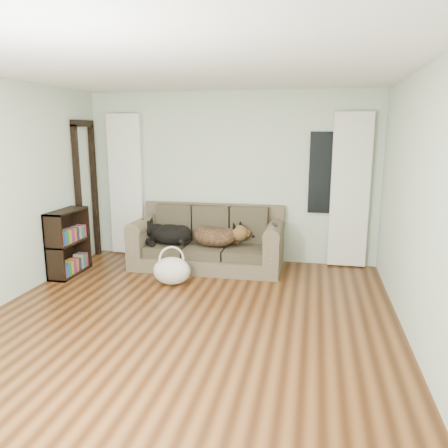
% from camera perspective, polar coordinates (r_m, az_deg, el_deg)
% --- Properties ---
extents(floor, '(5.00, 5.00, 0.00)m').
position_cam_1_polar(floor, '(4.78, -5.12, -12.80)').
color(floor, '#381C0B').
rests_on(floor, ground).
extents(ceiling, '(5.00, 5.00, 0.00)m').
position_cam_1_polar(ceiling, '(4.38, -5.79, 19.79)').
color(ceiling, white).
rests_on(ceiling, ground).
extents(wall_back, '(4.50, 0.04, 2.60)m').
position_cam_1_polar(wall_back, '(6.80, 0.80, 6.09)').
color(wall_back, beige).
rests_on(wall_back, ground).
extents(wall_right, '(0.04, 5.00, 2.60)m').
position_cam_1_polar(wall_right, '(4.31, 24.49, 1.55)').
color(wall_right, beige).
rests_on(wall_right, ground).
extents(curtain_left, '(0.55, 0.08, 2.25)m').
position_cam_1_polar(curtain_left, '(7.26, -12.66, 4.98)').
color(curtain_left, white).
rests_on(curtain_left, ground).
extents(curtain_right, '(0.55, 0.08, 2.25)m').
position_cam_1_polar(curtain_right, '(6.64, 16.13, 4.17)').
color(curtain_right, white).
rests_on(curtain_right, ground).
extents(window_pane, '(0.50, 0.03, 1.20)m').
position_cam_1_polar(window_pane, '(6.64, 13.20, 6.50)').
color(window_pane, black).
rests_on(window_pane, wall_back).
extents(door_casing, '(0.07, 0.60, 2.10)m').
position_cam_1_polar(door_casing, '(7.17, -17.49, 3.83)').
color(door_casing, black).
rests_on(door_casing, ground).
extents(sofa, '(2.21, 0.95, 0.90)m').
position_cam_1_polar(sofa, '(6.50, -2.21, -1.82)').
color(sofa, '#4F4936').
rests_on(sofa, floor).
extents(dog_black_lab, '(0.83, 0.70, 0.30)m').
position_cam_1_polar(dog_black_lab, '(6.60, -7.36, -1.42)').
color(dog_black_lab, black).
rests_on(dog_black_lab, sofa).
extents(dog_shepherd, '(0.77, 0.63, 0.30)m').
position_cam_1_polar(dog_shepherd, '(6.42, -0.90, -1.62)').
color(dog_shepherd, black).
rests_on(dog_shepherd, sofa).
extents(tv_remote, '(0.11, 0.20, 0.02)m').
position_cam_1_polar(tv_remote, '(6.12, 6.67, -0.06)').
color(tv_remote, black).
rests_on(tv_remote, sofa).
extents(tote_bag, '(0.58, 0.50, 0.37)m').
position_cam_1_polar(tote_bag, '(5.89, -6.83, -6.31)').
color(tote_bag, beige).
rests_on(tote_bag, floor).
extents(bookshelf, '(0.37, 0.77, 0.93)m').
position_cam_1_polar(bookshelf, '(6.55, -19.68, -1.96)').
color(bookshelf, black).
rests_on(bookshelf, floor).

